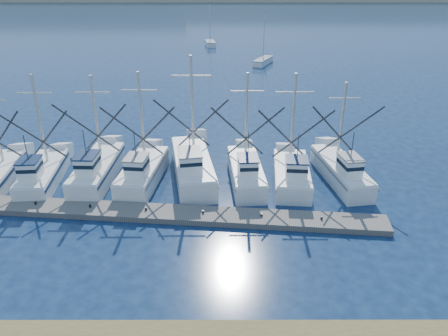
{
  "coord_description": "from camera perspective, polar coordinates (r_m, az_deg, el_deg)",
  "views": [
    {
      "loc": [
        -3.33,
        -19.52,
        16.04
      ],
      "look_at": [
        -3.31,
        8.0,
        2.96
      ],
      "focal_mm": 35.0,
      "sensor_mm": 36.0,
      "label": 1
    }
  ],
  "objects": [
    {
      "name": "floating_dock",
      "position": [
        30.73,
        -8.32,
        -5.88
      ],
      "size": [
        31.0,
        5.13,
        0.41
      ],
      "primitive_type": "cube",
      "rotation": [
        0.0,
        0.0,
        -0.1
      ],
      "color": "#645F5A",
      "rests_on": "ground"
    },
    {
      "name": "ground",
      "position": [
        25.48,
        7.7,
        -13.86
      ],
      "size": [
        500.0,
        500.0,
        0.0
      ],
      "primitive_type": "plane",
      "color": "#0C1A38",
      "rests_on": "ground"
    },
    {
      "name": "trawler_fleet",
      "position": [
        34.75,
        -6.73,
        -0.45
      ],
      "size": [
        30.56,
        9.7,
        9.57
      ],
      "color": "white",
      "rests_on": "ground"
    },
    {
      "name": "sailboat_near",
      "position": [
        77.23,
        5.13,
        13.71
      ],
      "size": [
        3.94,
        6.21,
        8.1
      ],
      "rotation": [
        0.0,
        0.0,
        -0.41
      ],
      "color": "white",
      "rests_on": "ground"
    },
    {
      "name": "sailboat_far",
      "position": [
        94.46,
        -1.81,
        15.95
      ],
      "size": [
        2.49,
        5.09,
        8.1
      ],
      "rotation": [
        0.0,
        0.0,
        0.17
      ],
      "color": "white",
      "rests_on": "ground"
    }
  ]
}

